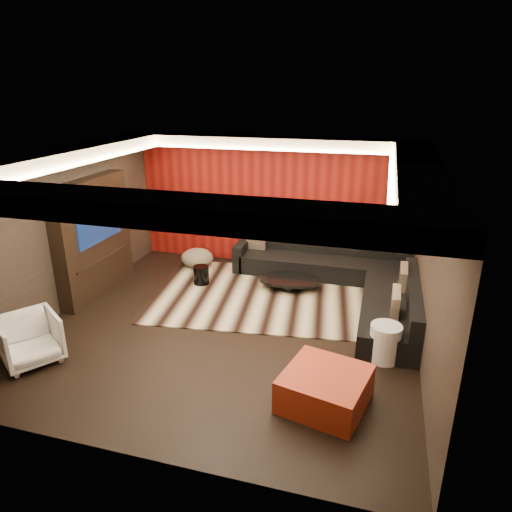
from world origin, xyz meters
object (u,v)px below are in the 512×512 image
(coffee_table, at_px, (290,283))
(white_side_table, at_px, (385,343))
(drum_stool, at_px, (201,275))
(orange_ottoman, at_px, (325,389))
(sectional_sofa, at_px, (346,279))
(armchair, at_px, (30,339))

(coffee_table, xyz_separation_m, white_side_table, (1.82, -2.04, 0.16))
(coffee_table, relative_size, drum_stool, 3.33)
(drum_stool, relative_size, orange_ottoman, 0.37)
(white_side_table, relative_size, orange_ottoman, 0.57)
(white_side_table, height_order, sectional_sofa, sectional_sofa)
(drum_stool, xyz_separation_m, armchair, (-1.31, -3.21, 0.15))
(drum_stool, bearing_deg, white_side_table, -26.53)
(white_side_table, xyz_separation_m, armchair, (-4.88, -1.42, 0.08))
(armchair, bearing_deg, sectional_sofa, -13.64)
(white_side_table, distance_m, armchair, 5.09)
(drum_stool, bearing_deg, coffee_table, 8.40)
(coffee_table, relative_size, sectional_sofa, 0.34)
(drum_stool, xyz_separation_m, sectional_sofa, (2.81, 0.42, 0.06))
(sectional_sofa, bearing_deg, white_side_table, -70.89)
(coffee_table, height_order, sectional_sofa, sectional_sofa)
(coffee_table, height_order, drum_stool, drum_stool)
(sectional_sofa, bearing_deg, armchair, -138.60)
(coffee_table, distance_m, sectional_sofa, 1.08)
(drum_stool, distance_m, armchair, 3.47)
(coffee_table, bearing_deg, orange_ottoman, -70.90)
(coffee_table, distance_m, armchair, 4.63)
(coffee_table, xyz_separation_m, orange_ottoman, (1.13, -3.26, 0.10))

